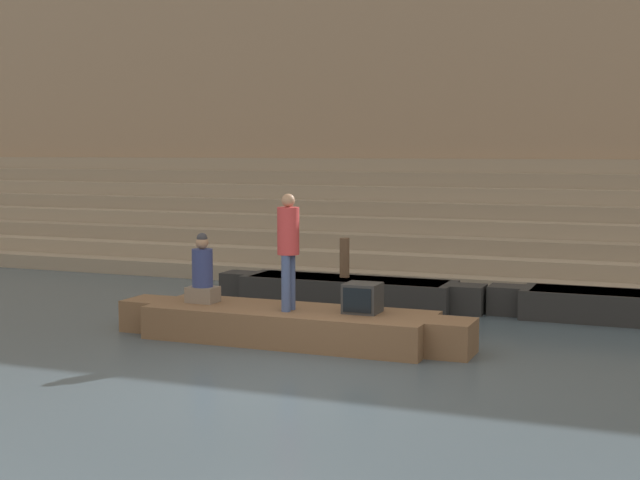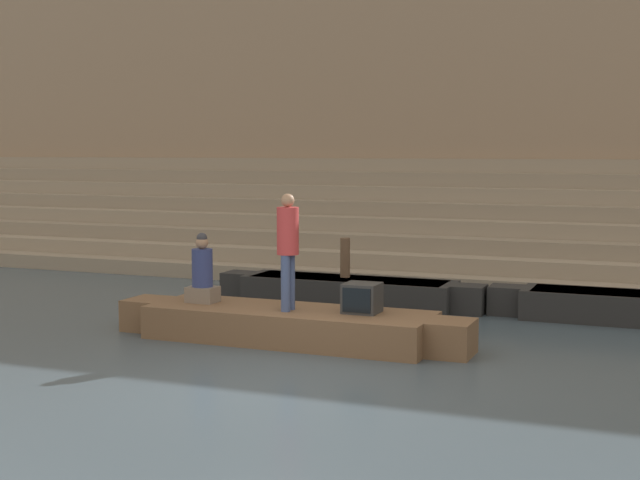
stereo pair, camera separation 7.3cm
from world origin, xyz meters
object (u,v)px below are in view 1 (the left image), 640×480
Objects in this scene: person_standing at (288,243)px; moored_boat_distant at (348,291)px; tv_set at (362,298)px; mooring_post at (344,271)px; rowboat_main at (290,324)px; person_rowing at (202,274)px.

person_standing is 3.57m from moored_boat_distant.
person_standing is at bearing -91.41° from moored_boat_distant.
person_standing is at bearing -165.10° from tv_set.
tv_set is 0.10× the size of moored_boat_distant.
tv_set is 3.53m from mooring_post.
moored_boat_distant is at bearing -46.65° from mooring_post.
person_standing is 3.58m from mooring_post.
person_rowing is (-1.46, 0.03, 0.66)m from rowboat_main.
moored_boat_distant reaches higher than rowboat_main.
tv_set reaches higher than moored_boat_distant.
rowboat_main is at bearing -172.25° from tv_set.
moored_boat_distant is at bearing 92.63° from person_standing.
rowboat_main is at bearing -91.94° from moored_boat_distant.
rowboat_main is at bearing -83.66° from mooring_post.
person_standing is 1.59× the size of person_rowing.
person_standing is at bearing -74.45° from rowboat_main.
rowboat_main is 1.60m from person_rowing.
moored_boat_distant is at bearing 92.27° from rowboat_main.
person_standing is at bearing 7.87° from person_rowing.
moored_boat_distant is 0.38m from mooring_post.
moored_boat_distant is 4.12× the size of mooring_post.
person_standing is 0.34× the size of moored_boat_distant.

